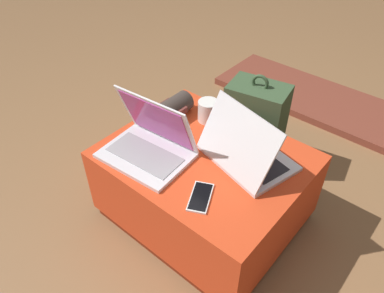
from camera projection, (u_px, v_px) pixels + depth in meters
ground_plane at (204, 215)px, 1.78m from camera, size 14.00×14.00×0.00m
ottoman at (205, 187)px, 1.66m from camera, size 0.80×0.65×0.38m
laptop_near at (149, 143)px, 1.51m from camera, size 0.37×0.29×0.26m
laptop_far at (245, 152)px, 1.47m from camera, size 0.40×0.33×0.24m
cell_phone at (200, 197)px, 1.35m from camera, size 0.13×0.16×0.01m
backpack at (255, 126)px, 1.95m from camera, size 0.32×0.29×0.53m
wrist_brace at (173, 108)px, 1.71m from camera, size 0.12×0.18×0.10m
coffee_mug at (209, 111)px, 1.69m from camera, size 0.13×0.09×0.10m
fireplace_hearth at (321, 101)px, 2.49m from camera, size 1.40×0.50×0.04m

